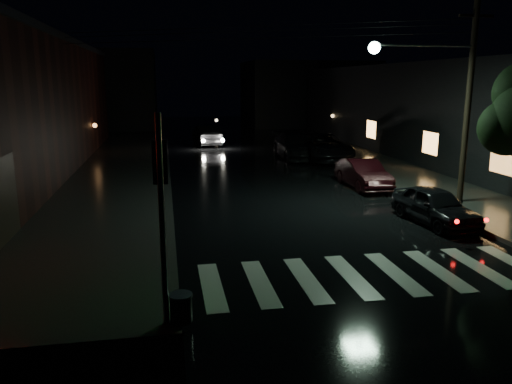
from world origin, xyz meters
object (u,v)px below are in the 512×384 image
parked_car_a (435,206)px  parked_car_b (363,174)px  parked_car_d (323,147)px  parked_car_c (295,146)px  oncoming_car (207,135)px

parked_car_a → parked_car_b: bearing=85.9°
parked_car_b → parked_car_d: parked_car_d is taller
parked_car_b → parked_car_d: (0.75, 8.50, 0.16)m
parked_car_a → parked_car_c: size_ratio=0.69×
parked_car_a → parked_car_b: 6.13m
oncoming_car → parked_car_b: bearing=103.8°
parked_car_b → parked_car_c: bearing=94.1°
parked_car_d → oncoming_car: bearing=126.9°
parked_car_c → parked_car_d: 1.83m
parked_car_b → oncoming_car: (-5.84, 17.35, 0.11)m
parked_car_b → parked_car_a: bearing=-88.8°
parked_car_d → oncoming_car: (-6.59, 8.85, -0.05)m
parked_car_b → parked_car_d: 8.54m
parked_car_c → oncoming_car: (-5.10, 7.77, -0.02)m
parked_car_b → parked_car_c: parked_car_c is taller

